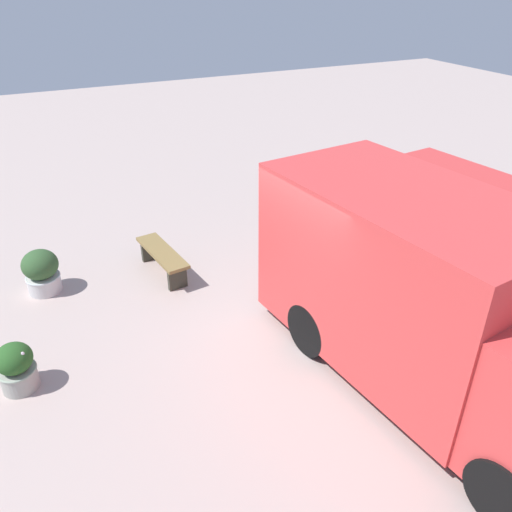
# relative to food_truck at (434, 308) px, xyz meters

# --- Properties ---
(ground_plane) EXTENTS (40.00, 40.00, 0.00)m
(ground_plane) POSITION_rel_food_truck_xyz_m (0.58, -1.70, -1.21)
(ground_plane) COLOR #B19D96
(food_truck) EXTENTS (2.97, 5.55, 2.56)m
(food_truck) POSITION_rel_food_truck_xyz_m (0.00, 0.00, 0.00)
(food_truck) COLOR #DB3D3C
(food_truck) RESTS_ON ground_plane
(person_customer) EXTENTS (0.74, 0.72, 0.84)m
(person_customer) POSITION_rel_food_truck_xyz_m (-1.58, -3.74, -0.90)
(person_customer) COLOR #6C5C53
(person_customer) RESTS_ON ground_plane
(planter_flowering_near) EXTENTS (0.61, 0.61, 0.79)m
(planter_flowering_near) POSITION_rel_food_truck_xyz_m (4.40, -4.54, -0.81)
(planter_flowering_near) COLOR silver
(planter_flowering_near) RESTS_ON ground_plane
(planter_flowering_far) EXTENTS (0.50, 0.50, 0.70)m
(planter_flowering_far) POSITION_rel_food_truck_xyz_m (4.94, -2.20, -0.86)
(planter_flowering_far) COLOR #A09F96
(planter_flowering_far) RESTS_ON ground_plane
(plaza_bench) EXTENTS (0.60, 1.54, 0.47)m
(plaza_bench) POSITION_rel_food_truck_xyz_m (2.36, -4.23, -0.86)
(plaza_bench) COLOR olive
(plaza_bench) RESTS_ON ground_plane
(trash_bin) EXTENTS (0.48, 0.48, 0.88)m
(trash_bin) POSITION_rel_food_truck_xyz_m (-4.31, -3.45, -0.77)
(trash_bin) COLOR black
(trash_bin) RESTS_ON ground_plane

